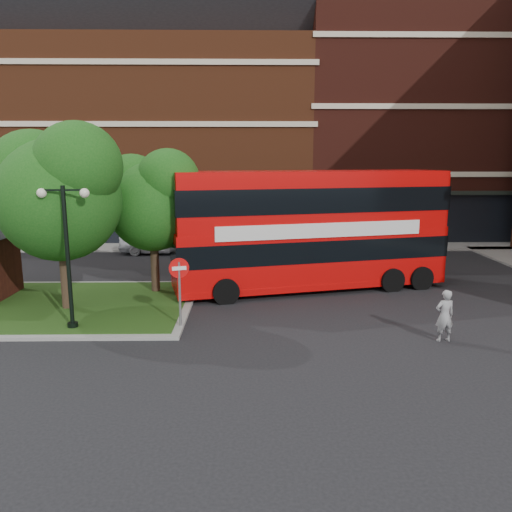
{
  "coord_description": "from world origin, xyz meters",
  "views": [
    {
      "loc": [
        0.57,
        -16.35,
        5.87
      ],
      "look_at": [
        0.89,
        3.38,
        2.0
      ],
      "focal_mm": 35.0,
      "sensor_mm": 36.0,
      "label": 1
    }
  ],
  "objects_px": {
    "woman": "(445,316)",
    "car_white": "(299,243)",
    "bus": "(310,222)",
    "car_silver": "(158,241)"
  },
  "relations": [
    {
      "from": "woman",
      "to": "car_white",
      "type": "distance_m",
      "value": 15.79
    },
    {
      "from": "woman",
      "to": "bus",
      "type": "bearing_deg",
      "value": -69.75
    },
    {
      "from": "bus",
      "to": "car_white",
      "type": "bearing_deg",
      "value": 73.28
    },
    {
      "from": "bus",
      "to": "woman",
      "type": "bearing_deg",
      "value": -75.93
    },
    {
      "from": "woman",
      "to": "car_silver",
      "type": "bearing_deg",
      "value": -59.83
    },
    {
      "from": "bus",
      "to": "car_white",
      "type": "relative_size",
      "value": 3.29
    },
    {
      "from": "bus",
      "to": "car_silver",
      "type": "distance_m",
      "value": 12.37
    },
    {
      "from": "woman",
      "to": "car_white",
      "type": "height_order",
      "value": "woman"
    },
    {
      "from": "bus",
      "to": "car_silver",
      "type": "xyz_separation_m",
      "value": [
        -8.45,
        8.74,
        -2.28
      ]
    },
    {
      "from": "car_white",
      "to": "woman",
      "type": "bearing_deg",
      "value": -161.94
    }
  ]
}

